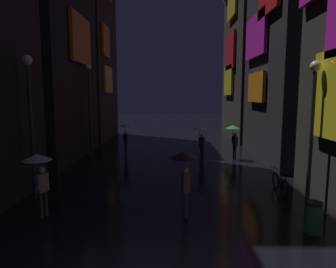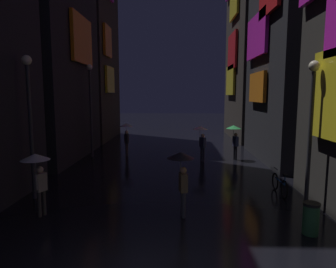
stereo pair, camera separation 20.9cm
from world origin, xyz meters
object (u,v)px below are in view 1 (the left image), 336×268
streetlamp_left_far (89,100)px  trash_bin (313,218)px  pedestrian_foreground_left_clear (39,168)px  pedestrian_foreground_right_black (184,166)px  pedestrian_midstreet_centre_clear (126,130)px  streetlamp_right_near (312,117)px  pedestrian_near_crossing_clear (200,134)px  streetlamp_left_near (30,111)px  pedestrian_far_right_green (233,133)px  bicycle_parked_at_storefront (280,184)px

streetlamp_left_far → trash_bin: streetlamp_left_far is taller
pedestrian_foreground_left_clear → streetlamp_left_far: (-1.03, 9.62, 1.96)m
pedestrian_foreground_right_black → pedestrian_midstreet_centre_clear: (-3.46, 9.79, 0.00)m
trash_bin → streetlamp_right_near: bearing=70.4°
streetlamp_right_near → pedestrian_midstreet_centre_clear: bearing=130.9°
pedestrian_foreground_left_clear → pedestrian_near_crossing_clear: size_ratio=1.00×
pedestrian_foreground_right_black → pedestrian_midstreet_centre_clear: 10.39m
pedestrian_foreground_right_black → streetlamp_left_far: 11.05m
pedestrian_near_crossing_clear → streetlamp_left_near: bearing=-135.4°
streetlamp_left_near → streetlamp_right_near: 10.03m
pedestrian_foreground_left_clear → pedestrian_far_right_green: size_ratio=1.00×
pedestrian_far_right_green → streetlamp_right_near: size_ratio=0.42×
pedestrian_near_crossing_clear → streetlamp_right_near: size_ratio=0.42×
pedestrian_midstreet_centre_clear → streetlamp_left_far: bearing=-167.4°
pedestrian_foreground_left_clear → pedestrian_foreground_right_black: bearing=3.8°
pedestrian_foreground_left_clear → trash_bin: size_ratio=2.28×
streetlamp_left_near → streetlamp_left_far: bearing=90.0°
pedestrian_midstreet_centre_clear → streetlamp_right_near: (7.84, -9.04, 1.54)m
pedestrian_foreground_right_black → pedestrian_midstreet_centre_clear: size_ratio=1.00×
pedestrian_foreground_right_black → streetlamp_right_near: (4.38, 0.75, 1.54)m
pedestrian_midstreet_centre_clear → pedestrian_near_crossing_clear: bearing=-17.8°
streetlamp_right_near → streetlamp_left_far: bearing=139.5°
pedestrian_near_crossing_clear → pedestrian_foreground_right_black: same height
bicycle_parked_at_storefront → trash_bin: (-0.30, -3.51, 0.08)m
pedestrian_foreground_right_black → pedestrian_far_right_green: (3.33, 8.78, 0.00)m
streetlamp_left_far → pedestrian_far_right_green: bearing=-3.4°
pedestrian_foreground_right_black → streetlamp_right_near: 4.70m
pedestrian_midstreet_centre_clear → streetlamp_left_near: 8.76m
streetlamp_left_near → pedestrian_midstreet_centre_clear: bearing=75.4°
streetlamp_left_near → streetlamp_left_far: (0.00, 7.83, 0.25)m
pedestrian_near_crossing_clear → pedestrian_far_right_green: same height
pedestrian_foreground_left_clear → trash_bin: pedestrian_foreground_left_clear is taller
pedestrian_foreground_left_clear → streetlamp_left_far: bearing=96.1°
pedestrian_far_right_green → streetlamp_left_far: 9.18m
pedestrian_foreground_left_clear → bicycle_parked_at_storefront: pedestrian_foreground_left_clear is taller
streetlamp_left_far → pedestrian_near_crossing_clear: bearing=-8.6°
pedestrian_far_right_green → streetlamp_left_far: (-8.95, 0.53, 1.96)m
pedestrian_foreground_left_clear → bicycle_parked_at_storefront: 9.05m
pedestrian_foreground_right_black → pedestrian_midstreet_centre_clear: bearing=109.5°
pedestrian_near_crossing_clear → pedestrian_midstreet_centre_clear: 4.96m
pedestrian_midstreet_centre_clear → bicycle_parked_at_storefront: bearing=-45.2°
pedestrian_foreground_left_clear → pedestrian_foreground_right_black: same height
pedestrian_midstreet_centre_clear → trash_bin: pedestrian_midstreet_centre_clear is taller
streetlamp_left_near → pedestrian_near_crossing_clear: bearing=44.6°
pedestrian_foreground_left_clear → pedestrian_midstreet_centre_clear: same height
pedestrian_near_crossing_clear → streetlamp_left_far: bearing=171.4°
pedestrian_foreground_left_clear → bicycle_parked_at_storefront: (8.57, 2.60, -1.28)m
pedestrian_far_right_green → bicycle_parked_at_storefront: 6.64m
pedestrian_midstreet_centre_clear → streetlamp_left_near: size_ratio=0.39×
bicycle_parked_at_storefront → pedestrian_near_crossing_clear: bearing=114.4°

